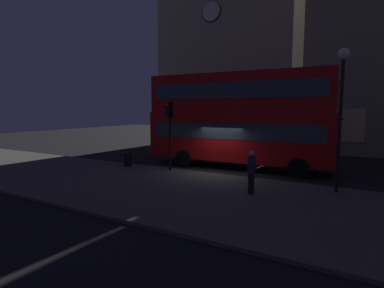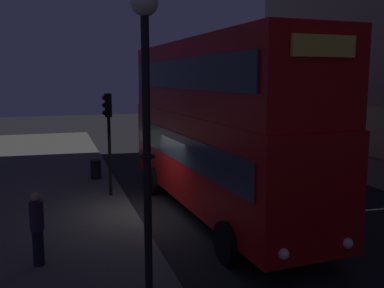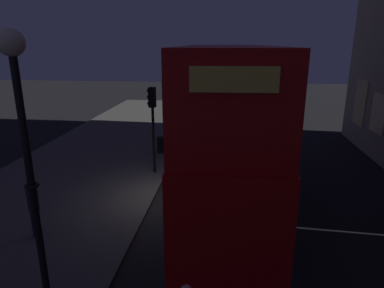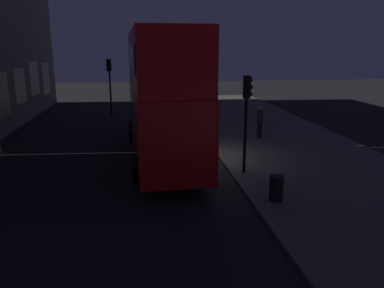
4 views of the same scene
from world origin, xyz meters
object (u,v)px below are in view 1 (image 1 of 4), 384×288
(traffic_light_near_kerb, at_px, (169,122))
(litter_bin, at_px, (127,159))
(double_decker_bus, at_px, (238,116))
(street_lamp, at_px, (342,92))
(pedestrian, at_px, (251,172))

(traffic_light_near_kerb, bearing_deg, litter_bin, -168.63)
(double_decker_bus, distance_m, litter_bin, 7.15)
(street_lamp, height_order, litter_bin, street_lamp)
(street_lamp, bearing_deg, litter_bin, 179.47)
(traffic_light_near_kerb, distance_m, pedestrian, 6.32)
(pedestrian, distance_m, litter_bin, 8.75)
(double_decker_bus, distance_m, traffic_light_near_kerb, 4.22)
(traffic_light_near_kerb, relative_size, litter_bin, 4.56)
(double_decker_bus, bearing_deg, traffic_light_near_kerb, -134.96)
(double_decker_bus, bearing_deg, litter_bin, -152.24)
(traffic_light_near_kerb, xyz_separation_m, litter_bin, (-2.91, -0.26, -2.33))
(double_decker_bus, xyz_separation_m, street_lamp, (5.73, -3.47, 1.08))
(pedestrian, bearing_deg, traffic_light_near_kerb, -109.81)
(pedestrian, bearing_deg, litter_bin, -100.75)
(traffic_light_near_kerb, bearing_deg, double_decker_bus, 53.99)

